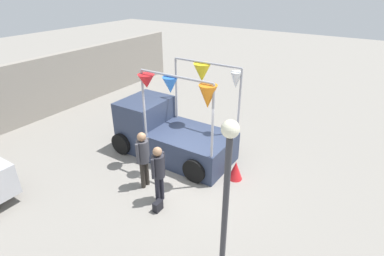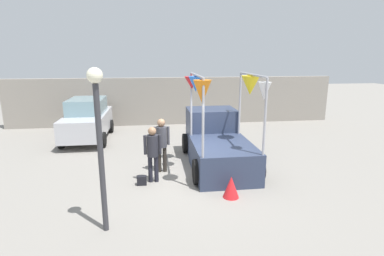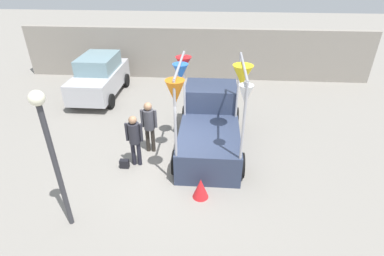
{
  "view_description": "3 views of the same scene",
  "coord_description": "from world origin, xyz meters",
  "px_view_note": "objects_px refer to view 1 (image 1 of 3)",
  "views": [
    {
      "loc": [
        -6.39,
        -4.5,
        5.59
      ],
      "look_at": [
        0.48,
        -0.11,
        1.51
      ],
      "focal_mm": 28.0,
      "sensor_mm": 36.0,
      "label": 1
    },
    {
      "loc": [
        -1.26,
        -8.79,
        3.75
      ],
      "look_at": [
        -0.02,
        0.52,
        1.48
      ],
      "focal_mm": 28.0,
      "sensor_mm": 36.0,
      "label": 2
    },
    {
      "loc": [
        1.02,
        -7.7,
        5.75
      ],
      "look_at": [
        0.45,
        -0.2,
        1.41
      ],
      "focal_mm": 28.0,
      "sensor_mm": 36.0,
      "label": 3
    }
  ],
  "objects_px": {
    "handbag": "(158,206)",
    "vendor_truck": "(167,130)",
    "folded_kite_bundle_crimson": "(236,170)",
    "person_customer": "(158,169)",
    "person_vendor": "(143,155)",
    "street_lamp": "(227,180)"
  },
  "relations": [
    {
      "from": "vendor_truck",
      "to": "street_lamp",
      "type": "relative_size",
      "value": 1.16
    },
    {
      "from": "person_customer",
      "to": "handbag",
      "type": "xyz_separation_m",
      "value": [
        -0.35,
        -0.2,
        -0.9
      ]
    },
    {
      "from": "person_customer",
      "to": "handbag",
      "type": "distance_m",
      "value": 0.99
    },
    {
      "from": "handbag",
      "to": "folded_kite_bundle_crimson",
      "type": "relative_size",
      "value": 0.47
    },
    {
      "from": "person_vendor",
      "to": "folded_kite_bundle_crimson",
      "type": "distance_m",
      "value": 2.88
    },
    {
      "from": "vendor_truck",
      "to": "handbag",
      "type": "height_order",
      "value": "vendor_truck"
    },
    {
      "from": "folded_kite_bundle_crimson",
      "to": "street_lamp",
      "type": "bearing_deg",
      "value": -159.7
    },
    {
      "from": "vendor_truck",
      "to": "street_lamp",
      "type": "xyz_separation_m",
      "value": [
        -3.3,
        -3.88,
        1.46
      ]
    },
    {
      "from": "vendor_truck",
      "to": "folded_kite_bundle_crimson",
      "type": "height_order",
      "value": "vendor_truck"
    },
    {
      "from": "vendor_truck",
      "to": "handbag",
      "type": "distance_m",
      "value": 3.12
    },
    {
      "from": "person_vendor",
      "to": "handbag",
      "type": "relative_size",
      "value": 6.41
    },
    {
      "from": "vendor_truck",
      "to": "person_vendor",
      "type": "relative_size",
      "value": 2.28
    },
    {
      "from": "vendor_truck",
      "to": "street_lamp",
      "type": "distance_m",
      "value": 5.3
    },
    {
      "from": "handbag",
      "to": "folded_kite_bundle_crimson",
      "type": "distance_m",
      "value": 2.68
    },
    {
      "from": "street_lamp",
      "to": "folded_kite_bundle_crimson",
      "type": "xyz_separation_m",
      "value": [
        3.14,
        1.16,
        -2.04
      ]
    },
    {
      "from": "handbag",
      "to": "folded_kite_bundle_crimson",
      "type": "height_order",
      "value": "folded_kite_bundle_crimson"
    },
    {
      "from": "handbag",
      "to": "street_lamp",
      "type": "xyz_separation_m",
      "value": [
        -0.72,
        -2.29,
        2.2
      ]
    },
    {
      "from": "folded_kite_bundle_crimson",
      "to": "person_customer",
      "type": "bearing_deg",
      "value": 147.37
    },
    {
      "from": "person_customer",
      "to": "folded_kite_bundle_crimson",
      "type": "distance_m",
      "value": 2.57
    },
    {
      "from": "street_lamp",
      "to": "folded_kite_bundle_crimson",
      "type": "distance_m",
      "value": 3.92
    },
    {
      "from": "person_customer",
      "to": "street_lamp",
      "type": "xyz_separation_m",
      "value": [
        -1.07,
        -2.49,
        1.3
      ]
    },
    {
      "from": "handbag",
      "to": "vendor_truck",
      "type": "bearing_deg",
      "value": 31.49
    }
  ]
}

